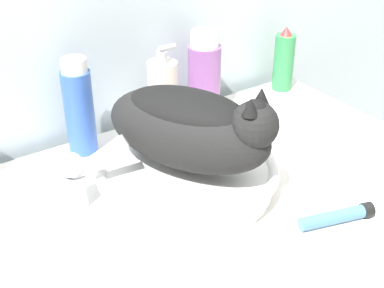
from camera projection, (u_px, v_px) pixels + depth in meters
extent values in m
cylinder|color=white|center=(188.00, 177.00, 1.02)|extent=(0.32, 0.32, 0.04)
torus|color=white|center=(188.00, 168.00, 1.00)|extent=(0.34, 0.34, 0.02)
ellipsoid|color=black|center=(187.00, 130.00, 0.96)|extent=(0.28, 0.35, 0.15)
ellipsoid|color=black|center=(187.00, 110.00, 0.94)|extent=(0.22, 0.27, 0.07)
sphere|color=black|center=(254.00, 125.00, 0.89)|extent=(0.08, 0.08, 0.08)
sphere|color=black|center=(255.00, 113.00, 0.88)|extent=(0.05, 0.05, 0.05)
cone|color=black|center=(251.00, 107.00, 0.85)|extent=(0.03, 0.03, 0.03)
cone|color=black|center=(261.00, 96.00, 0.88)|extent=(0.03, 0.03, 0.03)
cylinder|color=black|center=(156.00, 128.00, 1.09)|extent=(0.14, 0.09, 0.03)
cylinder|color=silver|center=(75.00, 191.00, 0.96)|extent=(0.04, 0.04, 0.07)
cylinder|color=silver|center=(99.00, 158.00, 0.94)|extent=(0.11, 0.05, 0.08)
sphere|color=silver|center=(71.00, 165.00, 0.93)|extent=(0.05, 0.05, 0.05)
cylinder|color=#93569E|center=(204.00, 80.00, 1.25)|extent=(0.08, 0.08, 0.17)
cylinder|color=white|center=(205.00, 39.00, 1.20)|extent=(0.06, 0.06, 0.03)
cylinder|color=#335BB7|center=(79.00, 112.00, 1.10)|extent=(0.06, 0.06, 0.18)
cylinder|color=white|center=(74.00, 65.00, 1.04)|extent=(0.05, 0.05, 0.03)
cylinder|color=silver|center=(163.00, 95.00, 1.20)|extent=(0.07, 0.07, 0.15)
cylinder|color=#B7B7BC|center=(162.00, 57.00, 1.15)|extent=(0.02, 0.02, 0.02)
cylinder|color=#B7B7BC|center=(167.00, 47.00, 1.15)|extent=(0.04, 0.01, 0.01)
cylinder|color=#338C4C|center=(283.00, 62.00, 1.38)|extent=(0.05, 0.05, 0.15)
cone|color=red|center=(286.00, 31.00, 1.33)|extent=(0.03, 0.03, 0.02)
cylinder|color=#4C7FB2|center=(332.00, 218.00, 0.92)|extent=(0.12, 0.06, 0.02)
cylinder|color=black|center=(367.00, 210.00, 0.94)|extent=(0.02, 0.03, 0.03)
cube|color=silver|center=(90.00, 260.00, 0.83)|extent=(0.06, 0.04, 0.02)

